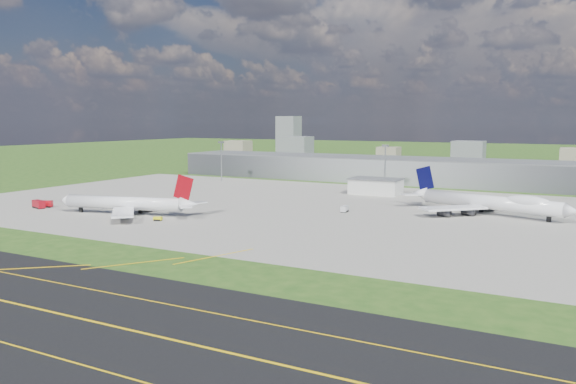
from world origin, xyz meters
The scene contains 23 objects.
ground centered at (0.00, 150.00, 0.00)m, with size 1400.00×1400.00×0.00m, color #285019.
taxiway centered at (0.00, -110.00, 0.03)m, with size 1400.00×60.00×0.06m, color black.
apron centered at (10.00, 40.00, 0.04)m, with size 360.00×190.00×0.08m, color gray.
terminal centered at (0.00, 165.00, 7.50)m, with size 300.00×42.00×15.00m, color gray.
ops_building centered at (10.00, 100.00, 4.00)m, with size 26.00×16.00×8.00m, color silver.
mast_west centered at (-100.00, 115.00, 17.71)m, with size 3.50×2.00×25.90m.
mast_center centered at (10.00, 115.00, 17.71)m, with size 3.50×2.00×25.90m.
airliner_red_twin centered at (-58.86, -12.31, 4.70)m, with size 63.74×48.93×17.64m.
airliner_blue_quad centered at (74.18, 58.25, 5.25)m, with size 70.58×54.14×18.89m.
fire_truck centered at (-107.31, -18.06, 1.76)m, with size 8.51×5.22×3.54m.
crash_tender centered at (-106.89, -14.55, 1.50)m, with size 6.20×4.60×3.00m.
tug_yellow centered at (-38.58, -17.85, 0.87)m, with size 3.67×2.74×1.66m.
van_white_near centered at (18.04, 36.37, 1.34)m, with size 2.90×5.47×2.66m.
bldg_far_w centered at (-220.00, 320.00, 9.00)m, with size 24.00×20.00×18.00m, color gray.
bldg_w centered at (-140.00, 300.00, 12.00)m, with size 28.00×22.00×24.00m, color slate.
bldg_cw centered at (-60.00, 340.00, 7.00)m, with size 20.00×18.00×14.00m, color gray.
bldg_c centered at (20.00, 310.00, 11.00)m, with size 26.00×20.00×22.00m, color slate.
bldg_ce centered at (100.00, 350.00, 8.00)m, with size 22.00×24.00×16.00m, color gray.
bldg_tall_w centered at (-180.00, 360.00, 22.00)m, with size 22.00×20.00×44.00m, color slate.
tree_far_w centered at (-200.00, 270.00, 5.18)m, with size 7.20×7.20×8.80m.
tree_w centered at (-110.00, 265.00, 4.86)m, with size 6.75×6.75×8.25m.
tree_c centered at (-20.00, 280.00, 5.84)m, with size 8.10×8.10×9.90m.
tree_e centered at (70.00, 275.00, 5.51)m, with size 7.65×7.65×9.35m.
Camera 1 is at (107.87, -185.39, 39.02)m, focal length 35.00 mm.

